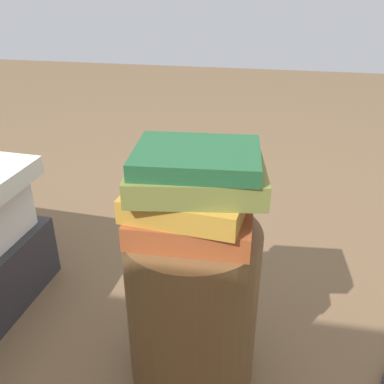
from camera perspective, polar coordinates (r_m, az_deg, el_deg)
name	(u,v)px	position (r m, az deg, el deg)	size (l,w,h in m)	color
ground_plane	(192,366)	(1.30, 0.00, -21.97)	(8.00, 8.00, 0.00)	brown
side_table	(192,305)	(1.14, 0.00, -14.67)	(0.33, 0.33, 0.45)	brown
book_rust	(193,223)	(0.98, 0.07, -4.13)	(0.27, 0.19, 0.06)	#994723
book_ochre	(187,201)	(0.95, -0.69, -1.15)	(0.26, 0.19, 0.05)	#B7842D
book_olive	(196,178)	(0.93, 0.60, 1.83)	(0.29, 0.20, 0.05)	olive
book_forest	(197,157)	(0.91, 0.65, 4.64)	(0.26, 0.20, 0.04)	#1E512D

